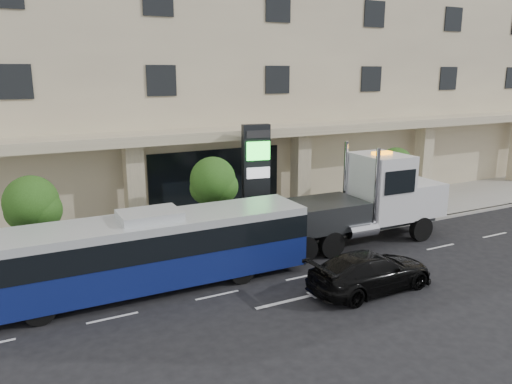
% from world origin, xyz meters
% --- Properties ---
extents(ground, '(120.00, 120.00, 0.00)m').
position_xyz_m(ground, '(0.00, 0.00, 0.00)').
color(ground, black).
rests_on(ground, ground).
extents(sidewalk, '(120.00, 6.00, 0.15)m').
position_xyz_m(sidewalk, '(0.00, 5.00, 0.07)').
color(sidewalk, gray).
rests_on(sidewalk, ground).
extents(curb, '(120.00, 0.30, 0.15)m').
position_xyz_m(curb, '(0.00, 2.00, 0.07)').
color(curb, gray).
rests_on(curb, ground).
extents(convention_center, '(60.00, 17.60, 20.00)m').
position_xyz_m(convention_center, '(-0.00, 15.42, 9.97)').
color(convention_center, tan).
rests_on(convention_center, ground).
extents(tree_left, '(2.27, 2.20, 4.22)m').
position_xyz_m(tree_left, '(-9.97, 3.59, 3.11)').
color(tree_left, '#422B19').
rests_on(tree_left, sidewalk).
extents(tree_mid, '(2.28, 2.20, 4.38)m').
position_xyz_m(tree_mid, '(-1.97, 3.59, 3.26)').
color(tree_mid, '#422B19').
rests_on(tree_mid, sidewalk).
extents(tree_right, '(2.10, 2.00, 4.04)m').
position_xyz_m(tree_right, '(9.53, 3.59, 3.04)').
color(tree_right, '#422B19').
rests_on(tree_right, sidewalk).
extents(city_bus, '(12.76, 2.78, 3.23)m').
position_xyz_m(city_bus, '(-6.04, 0.23, 1.64)').
color(city_bus, black).
rests_on(city_bus, ground).
extents(tow_truck, '(11.01, 3.00, 5.01)m').
position_xyz_m(tow_truck, '(5.06, 0.96, 2.06)').
color(tow_truck, '#2D3033').
rests_on(tow_truck, ground).
extents(black_sedan, '(5.45, 2.37, 1.56)m').
position_xyz_m(black_sedan, '(1.60, -3.81, 0.78)').
color(black_sedan, black).
rests_on(black_sedan, ground).
extents(signage_pylon, '(1.48, 0.75, 5.70)m').
position_xyz_m(signage_pylon, '(0.81, 4.52, 3.05)').
color(signage_pylon, black).
rests_on(signage_pylon, sidewalk).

